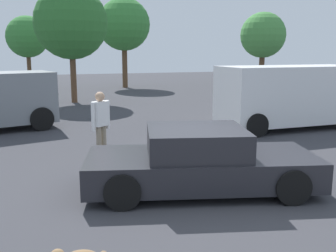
% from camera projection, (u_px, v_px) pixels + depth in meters
% --- Properties ---
extents(ground_plane, '(80.00, 80.00, 0.00)m').
position_uv_depth(ground_plane, '(206.00, 195.00, 7.31)').
color(ground_plane, '#38383D').
extents(sedan_foreground, '(4.67, 2.80, 1.23)m').
position_uv_depth(sedan_foreground, '(200.00, 162.00, 7.46)').
color(sedan_foreground, '#232328').
rests_on(sedan_foreground, ground_plane).
extents(van_white, '(5.05, 2.15, 2.16)m').
position_uv_depth(van_white, '(291.00, 95.00, 13.45)').
color(van_white, white).
rests_on(van_white, ground_plane).
extents(pedestrian, '(0.48, 0.43, 1.69)m').
position_uv_depth(pedestrian, '(101.00, 119.00, 9.51)').
color(pedestrian, gray).
rests_on(pedestrian, ground_plane).
extents(tree_back_left, '(2.80, 2.80, 5.02)m').
position_uv_depth(tree_back_left, '(27.00, 37.00, 26.24)').
color(tree_back_left, brown).
rests_on(tree_back_left, ground_plane).
extents(tree_back_center, '(3.60, 3.60, 5.72)m').
position_uv_depth(tree_back_center, '(263.00, 35.00, 30.88)').
color(tree_back_center, brown).
rests_on(tree_back_center, ground_plane).
extents(tree_back_right, '(3.71, 3.71, 5.93)m').
position_uv_depth(tree_back_right, '(71.00, 23.00, 19.62)').
color(tree_back_right, brown).
rests_on(tree_back_right, ground_plane).
extents(tree_far_right, '(3.75, 3.75, 6.43)m').
position_uv_depth(tree_far_right, '(124.00, 25.00, 27.87)').
color(tree_far_right, brown).
rests_on(tree_far_right, ground_plane).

